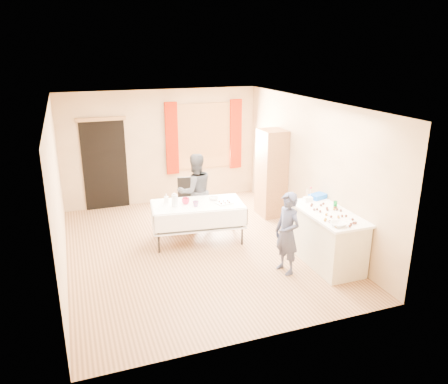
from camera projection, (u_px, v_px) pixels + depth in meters
name	position (u px, v px, depth m)	size (l,w,h in m)	color
floor	(197.00, 249.00, 7.94)	(4.50, 5.50, 0.02)	#9E7047
ceiling	(194.00, 103.00, 7.12)	(4.50, 5.50, 0.02)	white
wall_back	(162.00, 147.00, 9.99)	(4.50, 0.02, 2.60)	tan
wall_front	(263.00, 245.00, 5.07)	(4.50, 0.02, 2.60)	tan
wall_left	(57.00, 194.00, 6.80)	(0.02, 5.50, 2.60)	tan
wall_right	(310.00, 168.00, 8.26)	(0.02, 5.50, 2.60)	tan
window_frame	(204.00, 136.00, 10.22)	(1.32, 0.06, 1.52)	olive
window_pane	(204.00, 136.00, 10.20)	(1.20, 0.02, 1.40)	white
curtain_left	(172.00, 139.00, 9.92)	(0.28, 0.06, 1.65)	#961500
curtain_right	(236.00, 134.00, 10.42)	(0.28, 0.06, 1.65)	#961500
doorway	(105.00, 165.00, 9.64)	(0.95, 0.04, 2.00)	black
door_lintel	(101.00, 119.00, 9.29)	(1.05, 0.06, 0.08)	olive
cabinet	(271.00, 173.00, 9.27)	(0.50, 0.60, 1.86)	brown
counter	(326.00, 237.00, 7.30)	(0.72, 1.51, 0.91)	beige
party_table	(198.00, 219.00, 8.12)	(1.78, 1.07, 0.75)	black
chair	(188.00, 209.00, 9.06)	(0.45, 0.45, 0.93)	black
girl	(287.00, 233.00, 6.91)	(0.43, 0.55, 1.35)	#292E4B
woman	(195.00, 191.00, 8.65)	(0.79, 0.64, 1.53)	black
soda_can	(335.00, 204.00, 7.32)	(0.07, 0.07, 0.12)	#087826
mixing_bowl	(338.00, 224.00, 6.58)	(0.24, 0.24, 0.06)	white
foam_block	(308.00, 199.00, 7.63)	(0.15, 0.10, 0.08)	white
blue_basket	(318.00, 196.00, 7.78)	(0.30, 0.20, 0.08)	blue
pitcher	(175.00, 201.00, 7.83)	(0.11, 0.11, 0.22)	silver
cup_red	(186.00, 201.00, 7.97)	(0.14, 0.14, 0.11)	red
cup_rainbow	(196.00, 204.00, 7.84)	(0.14, 0.14, 0.10)	red
small_bowl	(214.00, 199.00, 8.19)	(0.22, 0.22, 0.05)	white
pastry_tray	(224.00, 203.00, 8.00)	(0.28, 0.20, 0.02)	white
bottle	(166.00, 198.00, 8.04)	(0.09, 0.09, 0.17)	white
cake_balls	(333.00, 215.00, 6.98)	(0.54, 1.06, 0.04)	#3F2314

